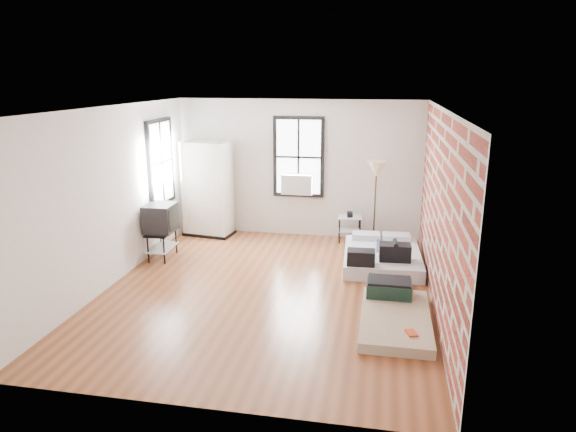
% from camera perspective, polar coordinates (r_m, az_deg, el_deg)
% --- Properties ---
extents(ground, '(6.00, 6.00, 0.00)m').
position_cam_1_polar(ground, '(8.11, -2.32, -8.25)').
color(ground, brown).
rests_on(ground, ground).
extents(room_shell, '(5.02, 6.02, 2.80)m').
position_cam_1_polar(room_shell, '(7.89, -0.23, 4.32)').
color(room_shell, silver).
rests_on(room_shell, ground).
extents(mattress_main, '(1.40, 1.85, 0.58)m').
position_cam_1_polar(mattress_main, '(9.27, 10.38, -4.38)').
color(mattress_main, silver).
rests_on(mattress_main, ground).
extents(mattress_bare, '(0.93, 1.75, 0.38)m').
position_cam_1_polar(mattress_bare, '(7.32, 11.67, -10.31)').
color(mattress_bare, tan).
rests_on(mattress_bare, ground).
extents(wardrobe, '(1.06, 0.70, 1.96)m').
position_cam_1_polar(wardrobe, '(10.75, -8.92, 2.96)').
color(wardrobe, black).
rests_on(wardrobe, ground).
extents(side_table, '(0.50, 0.42, 0.61)m').
position_cam_1_polar(side_table, '(10.38, 6.86, -0.66)').
color(side_table, black).
rests_on(side_table, ground).
extents(floor_lamp, '(0.36, 0.36, 1.66)m').
position_cam_1_polar(floor_lamp, '(10.06, 9.79, 4.68)').
color(floor_lamp, black).
rests_on(floor_lamp, ground).
extents(tv_stand, '(0.53, 0.73, 1.01)m').
position_cam_1_polar(tv_stand, '(9.55, -13.93, -0.41)').
color(tv_stand, black).
rests_on(tv_stand, ground).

